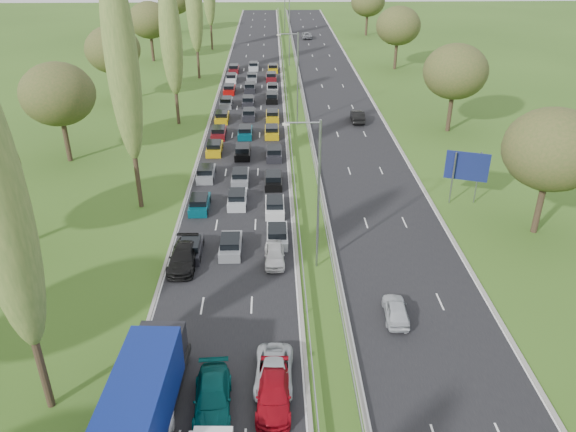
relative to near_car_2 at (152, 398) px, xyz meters
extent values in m
plane|color=#305019|center=(10.21, 51.38, -0.80)|extent=(260.00, 260.00, 0.00)
cube|color=black|center=(3.46, 53.88, -0.80)|extent=(10.50, 215.00, 0.04)
cube|color=black|center=(16.96, 53.88, -0.80)|extent=(10.50, 215.00, 0.04)
cube|color=gray|center=(9.06, 53.88, -0.25)|extent=(0.06, 215.00, 0.32)
cube|color=gray|center=(11.36, 53.88, -0.25)|extent=(0.06, 215.00, 0.32)
cylinder|color=gray|center=(10.21, 14.38, 5.20)|extent=(0.18, 0.18, 12.00)
cylinder|color=gray|center=(10.21, 49.38, 5.20)|extent=(0.18, 0.18, 12.00)
cylinder|color=gray|center=(10.21, 84.38, 5.20)|extent=(0.18, 0.18, 12.00)
cylinder|color=gray|center=(10.21, 119.38, 5.20)|extent=(0.18, 0.18, 12.00)
cylinder|color=#2D2116|center=(-5.79, 0.38, 2.80)|extent=(0.44, 0.44, 7.20)
cylinder|color=#2D2116|center=(-5.79, 25.38, 3.16)|extent=(0.44, 0.44, 7.92)
ellipsoid|color=#4C682C|center=(-5.79, 25.38, 12.84)|extent=(2.80, 2.80, 17.60)
cylinder|color=#2D2116|center=(-5.79, 50.38, 2.44)|extent=(0.44, 0.44, 6.48)
ellipsoid|color=#4C682C|center=(-5.79, 50.38, 10.36)|extent=(2.80, 2.80, 14.40)
cylinder|color=#2D2116|center=(-5.79, 75.38, 2.80)|extent=(0.44, 0.44, 7.20)
ellipsoid|color=#4C682C|center=(-5.79, 75.38, 11.60)|extent=(2.80, 2.80, 16.00)
cylinder|color=#2D2116|center=(-5.79, 100.38, 3.16)|extent=(0.44, 0.44, 7.92)
cylinder|color=#2D2116|center=(-16.29, 37.38, 1.62)|extent=(0.56, 0.56, 4.84)
ellipsoid|color=#38471E|center=(-16.29, 37.38, 6.90)|extent=(8.00, 8.00, 6.80)
cylinder|color=#2D2116|center=(-16.29, 61.38, 1.62)|extent=(0.56, 0.56, 4.84)
ellipsoid|color=#38471E|center=(-16.29, 61.38, 6.90)|extent=(8.00, 8.00, 6.80)
cylinder|color=#2D2116|center=(-16.29, 89.38, 1.62)|extent=(0.56, 0.56, 4.84)
ellipsoid|color=#38471E|center=(-16.29, 89.38, 6.90)|extent=(8.00, 8.00, 6.80)
cylinder|color=#2D2116|center=(-16.29, 121.38, 1.62)|extent=(0.56, 0.56, 4.84)
ellipsoid|color=#38471E|center=(-16.29, 121.38, 6.90)|extent=(8.00, 8.00, 6.80)
cylinder|color=#2D2116|center=(29.71, 19.38, 1.62)|extent=(0.56, 0.56, 4.84)
ellipsoid|color=#38471E|center=(29.71, 19.38, 6.90)|extent=(8.00, 8.00, 6.80)
cylinder|color=#2D2116|center=(29.71, 46.38, 1.62)|extent=(0.56, 0.56, 4.84)
ellipsoid|color=#38471E|center=(29.71, 46.38, 6.90)|extent=(8.00, 8.00, 6.80)
cylinder|color=#2D2116|center=(29.71, 81.38, 1.62)|extent=(0.56, 0.56, 4.84)
ellipsoid|color=#38471E|center=(29.71, 81.38, 6.90)|extent=(8.00, 8.00, 6.80)
cylinder|color=#2D2116|center=(29.71, 116.38, 1.62)|extent=(0.56, 0.56, 4.84)
ellipsoid|color=#38471E|center=(29.71, 116.38, 6.90)|extent=(8.00, 8.00, 6.80)
cube|color=black|center=(0.09, 16.43, -0.36)|extent=(1.75, 4.00, 0.80)
cube|color=#053F4C|center=(-0.12, 24.65, -0.36)|extent=(1.75, 4.00, 0.80)
cube|color=slate|center=(-0.23, 31.93, -0.36)|extent=(1.75, 4.00, 0.80)
cube|color=#BF990C|center=(0.01, 39.41, -0.36)|extent=(1.75, 4.00, 0.80)
cube|color=#590F14|center=(0.07, 44.92, -0.36)|extent=(1.75, 4.00, 0.80)
cube|color=#BF990C|center=(0.00, 51.30, -0.36)|extent=(1.75, 4.00, 0.80)
cube|color=slate|center=(0.08, 58.34, -0.36)|extent=(1.75, 4.00, 0.80)
cube|color=#A50C0A|center=(0.08, 65.67, -0.36)|extent=(1.75, 4.00, 0.80)
cube|color=silver|center=(-0.03, 72.94, -0.36)|extent=(1.75, 4.00, 0.80)
cube|color=#590F14|center=(0.03, 79.81, -0.36)|extent=(1.75, 4.00, 0.80)
cube|color=slate|center=(3.30, 16.84, -0.36)|extent=(1.75, 4.00, 0.80)
cube|color=#B2B7BC|center=(3.40, 25.63, -0.36)|extent=(1.75, 4.00, 0.80)
cube|color=slate|center=(3.44, 30.86, -0.36)|extent=(1.75, 4.00, 0.80)
cube|color=black|center=(3.38, 38.13, -0.36)|extent=(1.75, 4.00, 0.80)
cube|color=#053F4C|center=(3.40, 44.99, -0.36)|extent=(1.75, 4.00, 0.80)
cube|color=black|center=(3.65, 52.45, -0.36)|extent=(1.75, 4.00, 0.80)
cube|color=black|center=(3.31, 58.85, -0.36)|extent=(1.75, 4.00, 0.80)
cube|color=black|center=(3.32, 66.67, -0.36)|extent=(1.75, 4.00, 0.80)
cube|color=slate|center=(3.47, 73.28, -0.36)|extent=(1.75, 4.00, 0.80)
cube|color=#B2B7BC|center=(3.55, 81.84, -0.36)|extent=(1.75, 4.00, 0.80)
cube|color=#B2B7BC|center=(7.15, 18.44, -0.36)|extent=(1.75, 4.00, 0.80)
cube|color=silver|center=(6.98, 23.89, -0.36)|extent=(1.75, 4.00, 0.80)
cube|color=black|center=(6.89, 30.00, -0.36)|extent=(1.75, 4.00, 0.80)
cube|color=black|center=(7.01, 37.56, -0.36)|extent=(1.75, 4.00, 0.80)
cube|color=#BF990C|center=(6.78, 45.10, -0.36)|extent=(1.75, 4.00, 0.80)
cube|color=#BF990C|center=(6.88, 51.75, -0.36)|extent=(1.75, 4.00, 0.80)
cube|color=black|center=(6.83, 60.66, -0.36)|extent=(1.75, 4.00, 0.80)
cube|color=silver|center=(6.96, 66.04, -0.36)|extent=(1.75, 4.00, 0.80)
cube|color=#590F14|center=(6.77, 73.62, -0.36)|extent=(1.75, 4.00, 0.80)
cube|color=#BF990C|center=(7.09, 80.02, -0.36)|extent=(1.75, 4.00, 0.80)
imported|color=white|center=(0.00, 0.00, 0.00)|extent=(3.04, 5.78, 1.55)
imported|color=black|center=(-0.28, 14.80, -0.02)|extent=(2.25, 5.27, 1.51)
imported|color=#054C4A|center=(3.34, -0.06, -0.04)|extent=(2.31, 5.17, 1.47)
imported|color=#A6ABAF|center=(6.75, 1.86, -0.11)|extent=(2.43, 4.92, 1.34)
imported|color=maroon|center=(6.74, 0.15, -0.08)|extent=(2.11, 4.87, 1.40)
imported|color=white|center=(6.90, 15.07, -0.10)|extent=(1.62, 3.97, 1.35)
imported|color=#B6BBC1|center=(15.13, 7.64, -0.12)|extent=(1.77, 3.94, 1.31)
imported|color=black|center=(18.47, 50.49, 0.00)|extent=(1.85, 4.76, 1.55)
imported|color=gray|center=(15.22, 112.94, -0.10)|extent=(2.28, 4.91, 1.36)
cube|color=black|center=(0.02, -0.61, -0.08)|extent=(2.66, 9.97, 0.50)
cube|color=navy|center=(0.02, -1.83, 1.93)|extent=(2.77, 7.53, 3.01)
cube|color=black|center=(0.02, 3.15, 0.77)|extent=(2.70, 2.44, 2.20)
cylinder|color=black|center=(0.02, 3.17, -0.28)|extent=(2.33, 1.00, 1.00)
cylinder|color=gray|center=(23.91, 25.30, 1.80)|extent=(0.16, 0.16, 5.20)
cylinder|color=gray|center=(26.31, 25.30, 1.80)|extent=(0.16, 0.16, 5.20)
cube|color=navy|center=(25.11, 25.30, 3.00)|extent=(3.81, 1.42, 2.80)
camera|label=1|loc=(6.87, -23.03, 23.30)|focal=35.00mm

